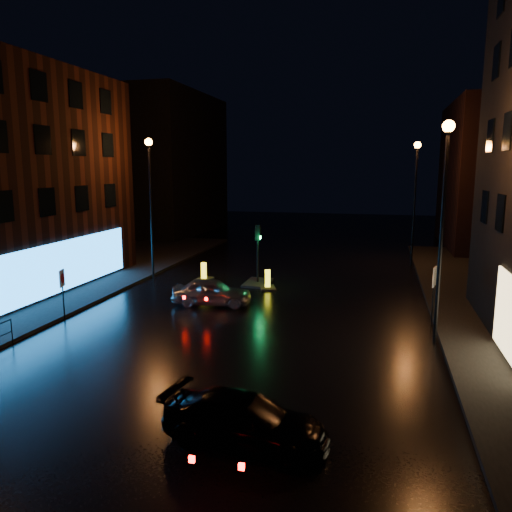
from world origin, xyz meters
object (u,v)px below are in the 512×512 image
Objects in this scene: traffic_signal at (258,275)px; road_sign_right at (434,282)px; bollard_far at (204,276)px; bollard_near at (268,285)px; dark_sedan at (245,421)px; silver_hatchback at (212,292)px; road_sign_left at (62,283)px.

traffic_signal is 1.35× the size of road_sign_right.
bollard_near is at bearing -10.13° from bollard_far.
traffic_signal is at bearing 109.20° from bollard_near.
road_sign_right is (5.34, 10.96, 1.31)m from dark_sedan.
road_sign_right is at bearing -18.32° from dark_sedan.
dark_sedan is at bearing -164.36° from silver_hatchback.
bollard_far is 13.88m from road_sign_right.
traffic_signal is at bearing 20.37° from dark_sedan.
dark_sedan is 1.84× the size of road_sign_left.
dark_sedan reaches higher than bollard_far.
road_sign_right is at bearing -5.44° from road_sign_left.
dark_sedan is 12.26m from road_sign_right.
bollard_near is 1.10× the size of bollard_far.
dark_sedan is (3.75, -16.66, 0.10)m from traffic_signal.
road_sign_right is (9.10, -5.70, 1.41)m from traffic_signal.
traffic_signal is 10.83m from road_sign_right.
silver_hatchback reaches higher than bollard_far.
dark_sedan is at bearing -77.31° from traffic_signal.
silver_hatchback is 2.97× the size of bollard_far.
dark_sedan reaches higher than bollard_near.
traffic_signal is 0.89× the size of silver_hatchback.
bollard_far is 0.51× the size of road_sign_right.
road_sign_right is at bearing -101.18° from silver_hatchback.
bollard_near is (-2.93, 15.62, -0.37)m from dark_sedan.
dark_sedan is (4.87, -11.72, -0.05)m from silver_hatchback.
road_sign_left is (-3.32, -9.00, 1.47)m from bollard_far.
silver_hatchback is 0.92× the size of dark_sedan.
road_sign_left is 0.89× the size of road_sign_right.
road_sign_left is (-7.51, -7.81, 1.46)m from bollard_near.
traffic_signal is 0.83× the size of dark_sedan.
silver_hatchback is 12.69m from dark_sedan.
bollard_near is 4.36m from bollard_far.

